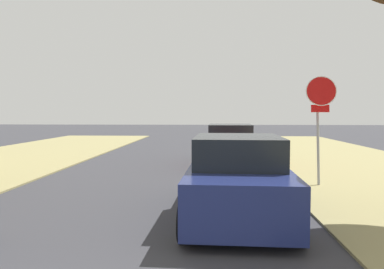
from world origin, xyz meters
The scene contains 3 objects.
stop_sign_far centered at (4.58, 9.35, 2.18)m, with size 0.81×0.45×2.96m.
parked_sedan_navy centered at (2.14, 6.48, 0.72)m, with size 2.08×4.46×1.57m.
parked_sedan_red centered at (2.38, 13.45, 0.72)m, with size 2.08×4.46×1.57m.
Camera 1 is at (1.60, -0.63, 2.02)m, focal length 33.88 mm.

